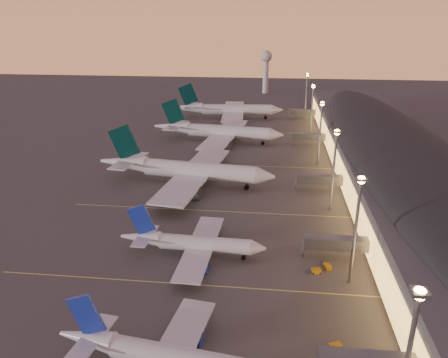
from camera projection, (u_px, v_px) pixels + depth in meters
ground at (194, 272)px, 103.43m from camera, size 700.00×700.00×0.00m
airliner_narrow_south at (158, 354)px, 73.60m from camera, size 37.23×33.53×13.30m
airliner_narrow_north at (192, 243)px, 109.53m from camera, size 37.37×33.35×13.37m
airliner_wide_near at (185, 170)px, 155.97m from camera, size 65.54×60.19×20.97m
airliner_wide_mid at (217, 131)px, 208.67m from camera, size 63.61×58.40×20.35m
airliner_wide_far at (227, 110)px, 256.30m from camera, size 65.47×59.72×20.95m
terminal_building at (393, 155)px, 161.18m from camera, size 56.35×255.00×17.46m
light_masts at (326, 135)px, 153.91m from camera, size 2.20×217.20×25.90m
radar_tower at (266, 65)px, 336.62m from camera, size 9.00×9.00×32.50m
lane_markings at (216, 204)px, 140.65m from camera, size 90.00×180.36×0.00m
baggage_tug_b at (333, 348)px, 79.25m from camera, size 3.77×2.71×1.05m
baggage_tug_c at (314, 271)px, 103.06m from camera, size 3.64×2.04×1.02m
baggage_tug_d at (327, 266)px, 105.22m from camera, size 2.19×3.61×1.01m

